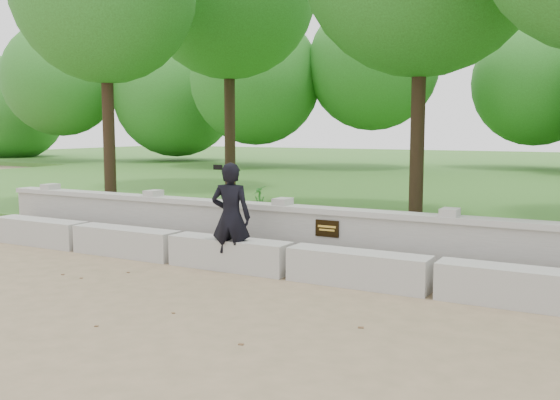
# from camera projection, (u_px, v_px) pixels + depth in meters

# --- Properties ---
(ground) EXTENTS (80.00, 80.00, 0.00)m
(ground) POSITION_uv_depth(u_px,v_px,m) (211.00, 312.00, 6.98)
(ground) COLOR #917959
(ground) RESTS_ON ground
(lawn) EXTENTS (40.00, 22.00, 0.25)m
(lawn) POSITION_uv_depth(u_px,v_px,m) (474.00, 191.00, 19.16)
(lawn) COLOR #3C6B24
(lawn) RESTS_ON ground
(concrete_bench) EXTENTS (11.90, 0.45, 0.45)m
(concrete_bench) POSITION_uv_depth(u_px,v_px,m) (290.00, 261.00, 8.61)
(concrete_bench) COLOR #B6B3AC
(concrete_bench) RESTS_ON ground
(parapet_wall) EXTENTS (12.50, 0.35, 0.90)m
(parapet_wall) POSITION_uv_depth(u_px,v_px,m) (312.00, 236.00, 9.19)
(parapet_wall) COLOR #ABA8A1
(parapet_wall) RESTS_ON ground
(man_main) EXTENTS (0.65, 0.60, 1.57)m
(man_main) POSITION_uv_depth(u_px,v_px,m) (231.00, 217.00, 8.89)
(man_main) COLOR black
(man_main) RESTS_ON ground
(shrub_a) EXTENTS (0.38, 0.40, 0.64)m
(shrub_a) POSITION_uv_depth(u_px,v_px,m) (156.00, 209.00, 11.48)
(shrub_a) COLOR #32832C
(shrub_a) RESTS_ON lawn
(shrub_b) EXTENTS (0.39, 0.40, 0.58)m
(shrub_b) POSITION_uv_depth(u_px,v_px,m) (453.00, 231.00, 9.19)
(shrub_b) COLOR #32832C
(shrub_b) RESTS_ON lawn
(shrub_d) EXTENTS (0.43, 0.45, 0.61)m
(shrub_d) POSITION_uv_depth(u_px,v_px,m) (259.00, 200.00, 12.94)
(shrub_d) COLOR #32832C
(shrub_d) RESTS_ON lawn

